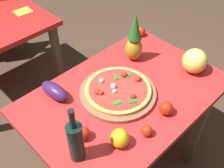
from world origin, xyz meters
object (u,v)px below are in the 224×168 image
at_px(tomato_at_corner, 147,131).
at_px(bell_pepper, 120,138).
at_px(melon, 195,61).
at_px(tomato_beside_pepper, 166,108).
at_px(tomato_by_bottle, 140,32).
at_px(tomato_near_board, 83,133).
at_px(wine_bottle, 76,141).
at_px(eggplant, 54,91).
at_px(pineapple_left, 134,40).
at_px(pizza, 118,89).
at_px(napkin_folded, 23,11).
at_px(display_table, 125,104).
at_px(pizza_board, 118,93).

bearing_deg(tomato_at_corner, bell_pepper, 158.48).
height_order(melon, tomato_beside_pepper, melon).
xyz_separation_m(melon, tomato_by_bottle, (0.07, 0.52, -0.04)).
height_order(bell_pepper, tomato_near_board, bell_pepper).
distance_m(wine_bottle, eggplant, 0.45).
xyz_separation_m(wine_bottle, pineapple_left, (0.76, 0.33, 0.03)).
bearing_deg(tomato_at_corner, pizza, 71.72).
xyz_separation_m(pineapple_left, tomato_near_board, (-0.67, -0.27, -0.12)).
bearing_deg(tomato_near_board, melon, -6.28).
bearing_deg(pizza, napkin_folded, 84.56).
xyz_separation_m(eggplant, tomato_by_bottle, (0.85, 0.08, -0.01)).
xyz_separation_m(eggplant, tomato_near_board, (-0.07, -0.35, -0.01)).
height_order(pineapple_left, tomato_beside_pepper, pineapple_left).
bearing_deg(tomato_by_bottle, napkin_folded, 115.09).
relative_size(melon, eggplant, 0.81).
relative_size(pineapple_left, tomato_by_bottle, 4.77).
xyz_separation_m(display_table, tomato_at_corner, (-0.14, -0.28, 0.13)).
height_order(display_table, eggplant, eggplant).
bearing_deg(pizza_board, pineapple_left, 27.74).
bearing_deg(wine_bottle, tomato_by_bottle, 25.57).
bearing_deg(napkin_folded, bell_pepper, -103.45).
xyz_separation_m(pizza, tomato_beside_pepper, (0.08, -0.29, 0.00)).
bearing_deg(display_table, bell_pepper, -141.24).
distance_m(pineapple_left, tomato_beside_pepper, 0.53).
height_order(pizza_board, pizza, pizza).
bearing_deg(tomato_beside_pepper, pizza_board, 106.39).
xyz_separation_m(melon, napkin_folded, (-0.38, 1.48, -0.08)).
distance_m(pineapple_left, eggplant, 0.62).
bearing_deg(melon, pineapple_left, 117.06).
height_order(pizza, eggplant, eggplant).
xyz_separation_m(wine_bottle, tomato_near_board, (0.09, 0.06, -0.09)).
bearing_deg(pizza_board, tomato_beside_pepper, -73.61).
xyz_separation_m(display_table, melon, (0.47, -0.16, 0.18)).
bearing_deg(pizza_board, display_table, -35.33).
relative_size(melon, tomato_beside_pepper, 2.03).
bearing_deg(tomato_at_corner, wine_bottle, 155.91).
bearing_deg(bell_pepper, display_table, 38.76).
xyz_separation_m(tomato_beside_pepper, napkin_folded, (0.04, 1.58, -0.04)).
bearing_deg(pizza, pineapple_left, 27.67).
bearing_deg(wine_bottle, pizza, 20.15).
distance_m(wine_bottle, napkin_folded, 1.56).
height_order(pizza, tomato_by_bottle, pizza).
bearing_deg(wine_bottle, napkin_folded, 68.74).
xyz_separation_m(eggplant, tomato_at_corner, (0.18, -0.56, -0.01)).
relative_size(pineapple_left, eggplant, 1.73).
height_order(pizza_board, wine_bottle, wine_bottle).
bearing_deg(tomato_by_bottle, display_table, -146.69).
bearing_deg(bell_pepper, pizza_board, 46.13).
bearing_deg(tomato_at_corner, napkin_folded, 81.96).
distance_m(tomato_at_corner, napkin_folded, 1.61).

